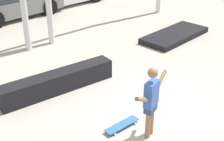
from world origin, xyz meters
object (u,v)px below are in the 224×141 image
object	(u,v)px
grind_box	(58,82)
parked_car_grey	(11,2)
skateboarder	(151,99)
skateboard	(122,125)
manual_pad	(175,35)

from	to	relation	value
grind_box	parked_car_grey	distance (m)	6.90
skateboarder	parked_car_grey	world-z (taller)	skateboarder
skateboarder	parked_car_grey	size ratio (longest dim) A/B	0.36
grind_box	parked_car_grey	world-z (taller)	parked_car_grey
skateboard	grind_box	xyz separation A→B (m)	(-0.15, 2.16, 0.19)
skateboarder	manual_pad	bearing A→B (deg)	16.16
grind_box	skateboard	bearing A→B (deg)	-86.01
skateboarder	parked_car_grey	distance (m)	9.43
skateboarder	grind_box	bearing A→B (deg)	81.41
skateboard	manual_pad	world-z (taller)	manual_pad
skateboard	grind_box	size ratio (longest dim) A/B	0.28
skateboard	parked_car_grey	bearing A→B (deg)	79.10
skateboard	parked_car_grey	world-z (taller)	parked_car_grey
grind_box	parked_car_grey	size ratio (longest dim) A/B	0.71
manual_pad	parked_car_grey	world-z (taller)	parked_car_grey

